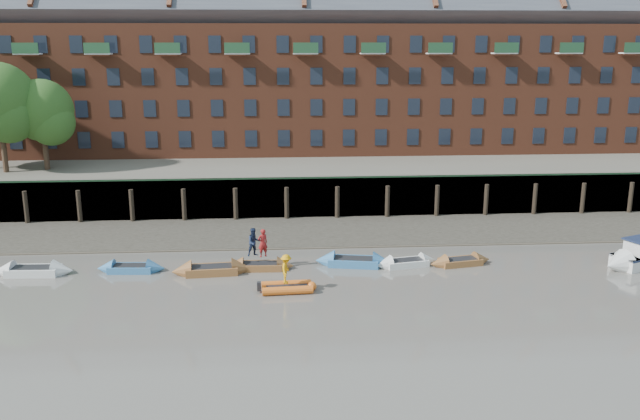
{
  "coord_description": "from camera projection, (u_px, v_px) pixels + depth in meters",
  "views": [
    {
      "loc": [
        -2.93,
        -30.0,
        13.87
      ],
      "look_at": [
        -0.04,
        12.0,
        3.2
      ],
      "focal_mm": 38.0,
      "sensor_mm": 36.0,
      "label": 1
    }
  ],
  "objects": [
    {
      "name": "apartment_terrace",
      "position": [
        303.0,
        50.0,
        65.24
      ],
      "size": [
        80.6,
        15.56,
        20.98
      ],
      "color": "brown",
      "rests_on": "bank_terrace"
    },
    {
      "name": "person_rower_b",
      "position": [
        254.0,
        242.0,
        41.7
      ],
      "size": [
        1.05,
        0.94,
        1.78
      ],
      "primitive_type": "imported",
      "rotation": [
        0.0,
        0.0,
        0.37
      ],
      "color": "#19233F",
      "rests_on": "rowboat_3"
    },
    {
      "name": "mud_band",
      "position": [
        318.0,
        246.0,
        46.74
      ],
      "size": [
        110.0,
        1.6,
        0.1
      ],
      "primitive_type": "cube",
      "color": "#4C4336",
      "rests_on": "ground"
    },
    {
      "name": "river_wall",
      "position": [
        312.0,
        198.0,
        53.87
      ],
      "size": [
        110.0,
        1.23,
        3.3
      ],
      "color": "#2D2A26",
      "rests_on": "ground"
    },
    {
      "name": "rowboat_1",
      "position": [
        131.0,
        268.0,
        41.47
      ],
      "size": [
        4.21,
        1.45,
        1.2
      ],
      "rotation": [
        0.0,
        0.0,
        -0.06
      ],
      "color": "teal",
      "rests_on": "ground"
    },
    {
      "name": "rowboat_6",
      "position": [
        460.0,
        262.0,
        42.71
      ],
      "size": [
        4.23,
        1.96,
        1.18
      ],
      "rotation": [
        0.0,
        0.0,
        0.2
      ],
      "color": "brown",
      "rests_on": "ground"
    },
    {
      "name": "rib_tender",
      "position": [
        289.0,
        287.0,
        38.25
      ],
      "size": [
        3.14,
        1.62,
        0.54
      ],
      "rotation": [
        0.0,
        0.0,
        0.06
      ],
      "color": "orange",
      "rests_on": "ground"
    },
    {
      "name": "rowboat_4",
      "position": [
        354.0,
        262.0,
        42.59
      ],
      "size": [
        5.04,
        2.28,
        1.41
      ],
      "rotation": [
        0.0,
        0.0,
        -0.18
      ],
      "color": "teal",
      "rests_on": "ground"
    },
    {
      "name": "person_rib_crew",
      "position": [
        286.0,
        269.0,
        37.93
      ],
      "size": [
        0.78,
        1.17,
        1.68
      ],
      "primitive_type": "imported",
      "rotation": [
        0.0,
        0.0,
        1.42
      ],
      "color": "orange",
      "rests_on": "rib_tender"
    },
    {
      "name": "rowboat_5",
      "position": [
        406.0,
        263.0,
        42.49
      ],
      "size": [
        4.29,
        1.99,
        1.2
      ],
      "rotation": [
        0.0,
        0.0,
        0.2
      ],
      "color": "silver",
      "rests_on": "ground"
    },
    {
      "name": "foreshore",
      "position": [
        315.0,
        232.0,
        50.02
      ],
      "size": [
        110.0,
        8.0,
        0.5
      ],
      "primitive_type": "cube",
      "color": "#3D382F",
      "rests_on": "ground"
    },
    {
      "name": "rowboat_3",
      "position": [
        260.0,
        266.0,
        41.87
      ],
      "size": [
        4.21,
        1.33,
        1.21
      ],
      "rotation": [
        0.0,
        0.0,
        -0.03
      ],
      "color": "brown",
      "rests_on": "ground"
    },
    {
      "name": "rowboat_2",
      "position": [
        212.0,
        270.0,
        41.08
      ],
      "size": [
        4.92,
        1.8,
        1.4
      ],
      "rotation": [
        0.0,
        0.0,
        0.08
      ],
      "color": "brown",
      "rests_on": "ground"
    },
    {
      "name": "person_rower_a",
      "position": [
        263.0,
        243.0,
        41.56
      ],
      "size": [
        0.77,
        0.67,
        1.77
      ],
      "primitive_type": "imported",
      "rotation": [
        0.0,
        0.0,
        3.61
      ],
      "color": "maroon",
      "rests_on": "rowboat_3"
    },
    {
      "name": "bank_terrace",
      "position": [
        304.0,
        166.0,
        67.04
      ],
      "size": [
        110.0,
        28.0,
        3.2
      ],
      "primitive_type": "cube",
      "color": "#5E594D",
      "rests_on": "ground"
    },
    {
      "name": "ground",
      "position": [
        338.0,
        335.0,
        32.62
      ],
      "size": [
        220.0,
        220.0,
        0.0
      ],
      "primitive_type": "plane",
      "color": "#645F57",
      "rests_on": "ground"
    },
    {
      "name": "motor_launch",
      "position": [
        635.0,
        258.0,
        42.24
      ],
      "size": [
        5.78,
        3.79,
        2.28
      ],
      "rotation": [
        0.0,
        0.0,
        3.54
      ],
      "color": "silver",
      "rests_on": "ground"
    },
    {
      "name": "rowboat_0",
      "position": [
        33.0,
        271.0,
        40.92
      ],
      "size": [
        4.82,
        1.56,
        1.38
      ],
      "rotation": [
        0.0,
        0.0,
        -0.04
      ],
      "color": "silver",
      "rests_on": "ground"
    }
  ]
}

